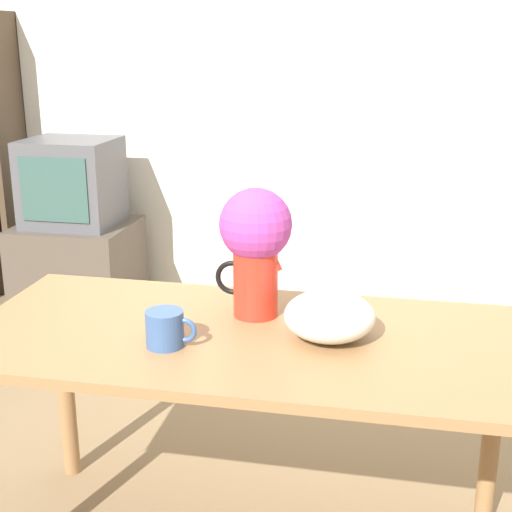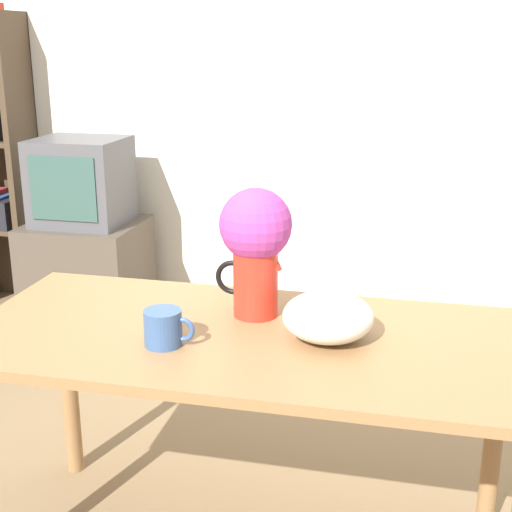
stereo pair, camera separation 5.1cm
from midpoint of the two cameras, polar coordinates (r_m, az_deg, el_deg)
The scene contains 7 objects.
wall_back at distance 3.90m, azimuth 3.03°, elevation 13.27°, with size 8.00×0.05×2.60m.
table at distance 2.07m, azimuth -1.47°, elevation -8.73°, with size 1.60×0.75×0.76m.
flower_vase at distance 2.08m, azimuth -0.74°, elevation 1.27°, with size 0.23×0.21×0.39m.
coffee_mug at distance 1.94m, azimuth -7.96°, elevation -5.78°, with size 0.14×0.10×0.10m.
white_bowl at distance 1.98m, azimuth 5.16°, elevation -4.81°, with size 0.25×0.25×0.13m.
tv_stand at distance 4.04m, azimuth -14.30°, elevation -1.60°, with size 0.60×0.53×0.60m.
tv_set at distance 3.91m, azimuth -14.87°, elevation 5.73°, with size 0.46×0.42×0.45m.
Camera 1 is at (0.56, -1.88, 1.56)m, focal length 50.00 mm.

